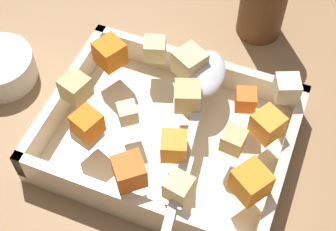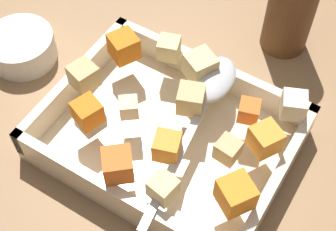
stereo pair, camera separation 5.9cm
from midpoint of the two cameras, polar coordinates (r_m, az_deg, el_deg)
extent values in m
plane|color=#936D47|center=(0.63, -1.80, -4.32)|extent=(4.00, 4.00, 0.00)
cube|color=beige|center=(0.63, -2.64, -3.16)|extent=(0.30, 0.23, 0.01)
cube|color=beige|center=(0.67, 0.89, 5.39)|extent=(0.30, 0.01, 0.04)
cube|color=beige|center=(0.57, -7.10, -10.33)|extent=(0.30, 0.01, 0.04)
cube|color=beige|center=(0.59, 10.04, -5.98)|extent=(0.01, 0.23, 0.04)
cube|color=beige|center=(0.66, -14.13, 2.02)|extent=(0.01, 0.23, 0.04)
cube|color=orange|center=(0.60, 6.08, 1.61)|extent=(0.03, 0.03, 0.02)
cube|color=orange|center=(0.56, -2.32, -3.71)|extent=(0.04, 0.04, 0.03)
cube|color=orange|center=(0.59, -12.01, -1.13)|extent=(0.04, 0.04, 0.03)
cube|color=orange|center=(0.54, 6.32, -7.79)|extent=(0.05, 0.05, 0.03)
cube|color=orange|center=(0.54, -7.52, -6.57)|extent=(0.05, 0.05, 0.03)
cube|color=orange|center=(0.58, 8.41, -1.25)|extent=(0.04, 0.04, 0.03)
cube|color=orange|center=(0.65, -9.23, 6.86)|extent=(0.04, 0.04, 0.03)
cube|color=#E0CC89|center=(0.63, -0.18, 5.83)|extent=(0.05, 0.05, 0.03)
cube|color=beige|center=(0.59, -7.47, 0.09)|extent=(0.03, 0.03, 0.02)
cube|color=#E0CC89|center=(0.53, -1.93, -8.41)|extent=(0.03, 0.03, 0.03)
cube|color=tan|center=(0.59, -0.24, 1.91)|extent=(0.04, 0.04, 0.03)
cube|color=#E0CC89|center=(0.65, -4.11, 7.41)|extent=(0.03, 0.03, 0.03)
cube|color=tan|center=(0.62, -13.33, 2.64)|extent=(0.04, 0.04, 0.03)
cube|color=tan|center=(0.56, 4.42, -3.40)|extent=(0.03, 0.03, 0.02)
cube|color=beige|center=(0.61, 10.75, 2.90)|extent=(0.04, 0.04, 0.03)
ellipsoid|color=silver|center=(0.62, 1.74, 4.66)|extent=(0.06, 0.08, 0.02)
cube|color=silver|center=(0.56, -1.14, -5.49)|extent=(0.03, 0.18, 0.01)
cylinder|color=silver|center=(0.74, -20.75, 4.94)|extent=(0.10, 0.10, 0.04)
camera|label=1|loc=(0.03, -92.87, -4.08)|focal=53.62mm
camera|label=2|loc=(0.03, 87.13, 4.08)|focal=53.62mm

